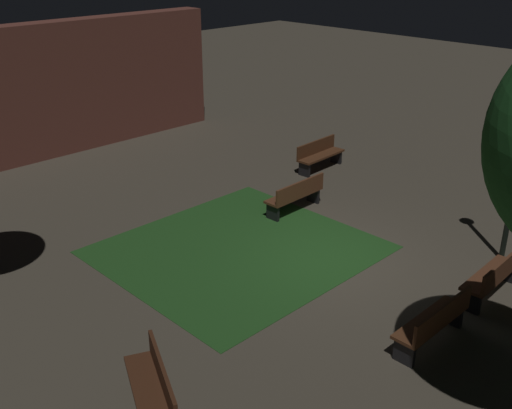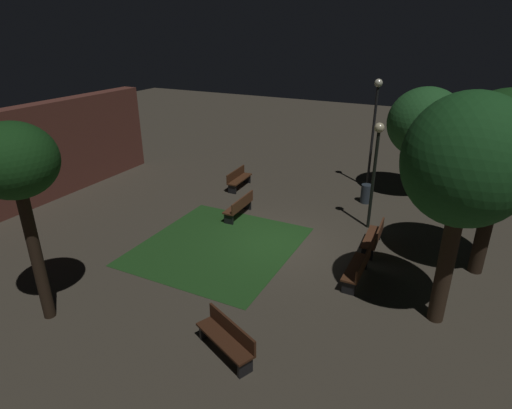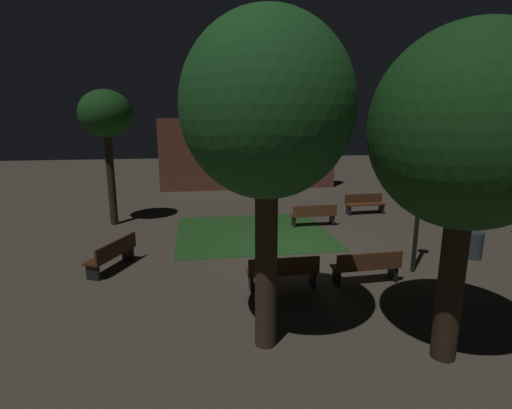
{
  "view_description": "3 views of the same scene",
  "coord_description": "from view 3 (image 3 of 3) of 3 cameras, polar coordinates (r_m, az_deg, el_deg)",
  "views": [
    {
      "loc": [
        -9.53,
        -7.33,
        6.59
      ],
      "look_at": [
        -1.24,
        1.1,
        1.38
      ],
      "focal_mm": 42.73,
      "sensor_mm": 36.0,
      "label": 1
    },
    {
      "loc": [
        -12.34,
        -5.33,
        7.3
      ],
      "look_at": [
        0.39,
        1.05,
        1.17
      ],
      "focal_mm": 29.49,
      "sensor_mm": 36.0,
      "label": 2
    },
    {
      "loc": [
        -3.2,
        -12.11,
        4.26
      ],
      "look_at": [
        -1.12,
        1.14,
        1.23
      ],
      "focal_mm": 27.19,
      "sensor_mm": 36.0,
      "label": 3
    }
  ],
  "objects": [
    {
      "name": "ground_plane",
      "position": [
        13.23,
        5.61,
        -6.13
      ],
      "size": [
        60.0,
        60.0,
        0.0
      ],
      "primitive_type": "plane",
      "color": "#4C4438"
    },
    {
      "name": "bench_by_lamp",
      "position": [
        10.59,
        16.01,
        -8.69
      ],
      "size": [
        1.82,
        0.55,
        0.88
      ],
      "color": "brown",
      "rests_on": "ground"
    },
    {
      "name": "tree_tall_center",
      "position": [
        7.14,
        28.85,
        9.45
      ],
      "size": [
        3.17,
        3.17,
        5.73
      ],
      "color": "#2D2116",
      "rests_on": "ground"
    },
    {
      "name": "bench_corner",
      "position": [
        15.59,
        8.5,
        -1.46
      ],
      "size": [
        1.81,
        0.52,
        0.88
      ],
      "color": "brown",
      "rests_on": "ground"
    },
    {
      "name": "grass_lawn",
      "position": [
        14.68,
        -0.47,
        -4.13
      ],
      "size": [
        5.65,
        5.19,
        0.01
      ],
      "primitive_type": "cube",
      "color": "#23511E",
      "rests_on": "ground"
    },
    {
      "name": "bench_front_left",
      "position": [
        11.81,
        -20.28,
        -6.77
      ],
      "size": [
        1.19,
        1.84,
        0.88
      ],
      "color": "#422314",
      "rests_on": "ground"
    },
    {
      "name": "lamp_post_plaza_east",
      "position": [
        11.29,
        23.19,
        4.41
      ],
      "size": [
        0.36,
        0.36,
        4.11
      ],
      "color": "black",
      "rests_on": "ground"
    },
    {
      "name": "tree_back_left",
      "position": [
        6.7,
        1.64,
        13.76
      ],
      "size": [
        2.95,
        2.95,
        6.01
      ],
      "color": "#38281C",
      "rests_on": "ground"
    },
    {
      "name": "bench_front_right",
      "position": [
        18.12,
        15.71,
        0.2
      ],
      "size": [
        1.82,
        0.56,
        0.88
      ],
      "color": "#512D19",
      "rests_on": "ground"
    },
    {
      "name": "tree_near_wall",
      "position": [
        16.3,
        -21.23,
        11.98
      ],
      "size": [
        2.02,
        2.02,
        5.31
      ],
      "color": "#2D2116",
      "rests_on": "ground"
    },
    {
      "name": "trash_bin",
      "position": [
        13.71,
        29.49,
        -5.25
      ],
      "size": [
        0.46,
        0.46,
        0.84
      ],
      "primitive_type": "cylinder",
      "color": "#2D3842",
      "rests_on": "ground"
    },
    {
      "name": "bench_back_row",
      "position": [
        9.9,
        3.99,
        -9.76
      ],
      "size": [
        1.8,
        0.49,
        0.88
      ],
      "color": "#512D19",
      "rests_on": "ground"
    },
    {
      "name": "building_wall_backdrop",
      "position": [
        23.43,
        -1.06,
        7.44
      ],
      "size": [
        10.54,
        0.8,
        4.21
      ],
      "primitive_type": "cube",
      "color": "brown",
      "rests_on": "ground"
    }
  ]
}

